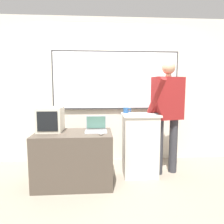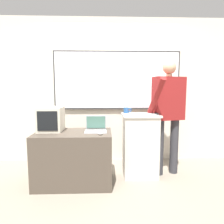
% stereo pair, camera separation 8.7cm
% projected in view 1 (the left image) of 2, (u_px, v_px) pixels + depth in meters
% --- Properties ---
extents(ground_plane, '(30.00, 30.00, 0.00)m').
position_uv_depth(ground_plane, '(110.00, 191.00, 2.65)').
color(ground_plane, gray).
extents(back_wall, '(6.40, 0.17, 2.61)m').
position_uv_depth(back_wall, '(107.00, 90.00, 3.72)').
color(back_wall, beige).
rests_on(back_wall, ground_plane).
extents(lectern_podium, '(0.56, 0.42, 0.97)m').
position_uv_depth(lectern_podium, '(140.00, 145.00, 3.08)').
color(lectern_podium, beige).
rests_on(lectern_podium, ground_plane).
extents(side_desk, '(1.06, 0.63, 0.74)m').
position_uv_depth(side_desk, '(74.00, 158.00, 2.83)').
color(side_desk, '#4C4238').
rests_on(side_desk, ground_plane).
extents(person_presenter, '(0.64, 0.63, 1.77)m').
position_uv_depth(person_presenter, '(167.00, 109.00, 3.10)').
color(person_presenter, '#333338').
rests_on(person_presenter, ground_plane).
extents(laptop, '(0.31, 0.26, 0.22)m').
position_uv_depth(laptop, '(96.00, 127.00, 2.86)').
color(laptop, '#B7BABF').
rests_on(laptop, side_desk).
extents(wireless_keyboard, '(0.43, 0.11, 0.02)m').
position_uv_depth(wireless_keyboard, '(143.00, 114.00, 2.97)').
color(wireless_keyboard, silver).
rests_on(wireless_keyboard, lectern_podium).
extents(computer_mouse_by_laptop, '(0.06, 0.10, 0.03)m').
position_uv_depth(computer_mouse_by_laptop, '(101.00, 133.00, 2.65)').
color(computer_mouse_by_laptop, silver).
rests_on(computer_mouse_by_laptop, side_desk).
extents(computer_mouse_by_keyboard, '(0.06, 0.10, 0.03)m').
position_uv_depth(computer_mouse_by_keyboard, '(156.00, 113.00, 2.98)').
color(computer_mouse_by_keyboard, black).
rests_on(computer_mouse_by_keyboard, lectern_podium).
extents(crt_monitor, '(0.33, 0.37, 0.34)m').
position_uv_depth(crt_monitor, '(51.00, 119.00, 2.85)').
color(crt_monitor, beige).
rests_on(crt_monitor, side_desk).
extents(coffee_mug, '(0.13, 0.08, 0.09)m').
position_uv_depth(coffee_mug, '(126.00, 110.00, 3.15)').
color(coffee_mug, '#234C84').
rests_on(coffee_mug, lectern_podium).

